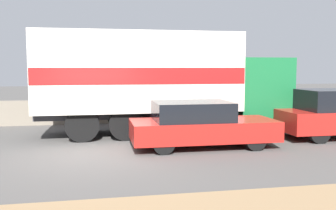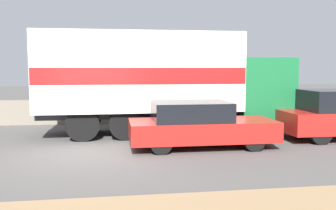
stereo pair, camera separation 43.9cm
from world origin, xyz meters
name	(u,v)px [view 2 (the right image)]	position (x,y,z in m)	size (l,w,h in m)	color
ground_plane	(92,154)	(0.00, 0.00, 0.00)	(80.00, 80.00, 0.00)	#514F4C
stone_wall_backdrop	(99,111)	(0.00, 5.86, 0.51)	(60.00, 0.35, 1.02)	gray
box_truck	(157,77)	(2.16, 2.86, 2.03)	(8.84, 2.62, 3.55)	#196B38
car_hatchback	(199,125)	(3.10, 0.40, 0.68)	(4.31, 1.74, 1.37)	#B21E19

